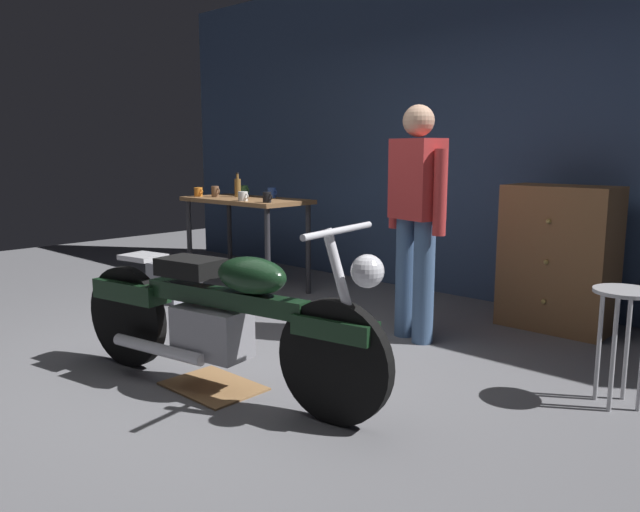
{
  "coord_description": "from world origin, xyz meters",
  "views": [
    {
      "loc": [
        2.86,
        -2.33,
        1.36
      ],
      "look_at": [
        0.04,
        0.7,
        0.65
      ],
      "focal_mm": 34.69,
      "sensor_mm": 36.0,
      "label": 1
    }
  ],
  "objects_px": {
    "mug_green_speckled": "(244,190)",
    "mug_orange_travel": "(198,192)",
    "mug_blue_enamel": "(272,193)",
    "mug_white_ceramic": "(243,196)",
    "mug_brown_stoneware": "(215,191)",
    "storage_bin": "(174,281)",
    "shop_stool": "(623,316)",
    "person_standing": "(416,213)",
    "mug_black_matte": "(267,197)",
    "wooden_dresser": "(558,258)",
    "bottle": "(238,187)",
    "motorcycle": "(220,315)"
  },
  "relations": [
    {
      "from": "storage_bin",
      "to": "mug_white_ceramic",
      "type": "xyz_separation_m",
      "value": [
        0.39,
        0.52,
        0.77
      ]
    },
    {
      "from": "mug_green_speckled",
      "to": "wooden_dresser",
      "type": "bearing_deg",
      "value": 9.25
    },
    {
      "from": "shop_stool",
      "to": "person_standing",
      "type": "bearing_deg",
      "value": 170.62
    },
    {
      "from": "motorcycle",
      "to": "mug_blue_enamel",
      "type": "relative_size",
      "value": 18.52
    },
    {
      "from": "mug_brown_stoneware",
      "to": "storage_bin",
      "type": "bearing_deg",
      "value": -72.8
    },
    {
      "from": "shop_stool",
      "to": "wooden_dresser",
      "type": "xyz_separation_m",
      "value": [
        -0.85,
        1.23,
        0.05
      ]
    },
    {
      "from": "mug_orange_travel",
      "to": "motorcycle",
      "type": "bearing_deg",
      "value": -34.08
    },
    {
      "from": "shop_stool",
      "to": "mug_orange_travel",
      "type": "distance_m",
      "value": 4.21
    },
    {
      "from": "storage_bin",
      "to": "mug_blue_enamel",
      "type": "distance_m",
      "value": 1.28
    },
    {
      "from": "mug_black_matte",
      "to": "bottle",
      "type": "bearing_deg",
      "value": 160.17
    },
    {
      "from": "mug_blue_enamel",
      "to": "mug_black_matte",
      "type": "distance_m",
      "value": 0.58
    },
    {
      "from": "mug_blue_enamel",
      "to": "bottle",
      "type": "xyz_separation_m",
      "value": [
        -0.33,
        -0.16,
        0.05
      ]
    },
    {
      "from": "mug_white_ceramic",
      "to": "wooden_dresser",
      "type": "bearing_deg",
      "value": 20.49
    },
    {
      "from": "shop_stool",
      "to": "mug_orange_travel",
      "type": "relative_size",
      "value": 5.53
    },
    {
      "from": "mug_black_matte",
      "to": "mug_brown_stoneware",
      "type": "distance_m",
      "value": 0.89
    },
    {
      "from": "person_standing",
      "to": "mug_white_ceramic",
      "type": "distance_m",
      "value": 1.92
    },
    {
      "from": "mug_blue_enamel",
      "to": "mug_white_ceramic",
      "type": "height_order",
      "value": "mug_blue_enamel"
    },
    {
      "from": "person_standing",
      "to": "bottle",
      "type": "distance_m",
      "value": 2.38
    },
    {
      "from": "mug_green_speckled",
      "to": "bottle",
      "type": "distance_m",
      "value": 0.19
    },
    {
      "from": "person_standing",
      "to": "mug_white_ceramic",
      "type": "bearing_deg",
      "value": 15.11
    },
    {
      "from": "wooden_dresser",
      "to": "mug_orange_travel",
      "type": "distance_m",
      "value": 3.47
    },
    {
      "from": "mug_brown_stoneware",
      "to": "bottle",
      "type": "height_order",
      "value": "bottle"
    },
    {
      "from": "bottle",
      "to": "motorcycle",
      "type": "bearing_deg",
      "value": -41.79
    },
    {
      "from": "person_standing",
      "to": "shop_stool",
      "type": "bearing_deg",
      "value": -173.52
    },
    {
      "from": "shop_stool",
      "to": "mug_blue_enamel",
      "type": "bearing_deg",
      "value": 168.27
    },
    {
      "from": "motorcycle",
      "to": "mug_brown_stoneware",
      "type": "height_order",
      "value": "mug_brown_stoneware"
    },
    {
      "from": "mug_white_ceramic",
      "to": "mug_black_matte",
      "type": "bearing_deg",
      "value": 6.8
    },
    {
      "from": "person_standing",
      "to": "mug_white_ceramic",
      "type": "xyz_separation_m",
      "value": [
        -1.92,
        0.03,
        0.02
      ]
    },
    {
      "from": "storage_bin",
      "to": "mug_orange_travel",
      "type": "relative_size",
      "value": 3.8
    },
    {
      "from": "person_standing",
      "to": "mug_blue_enamel",
      "type": "xyz_separation_m",
      "value": [
        -2.03,
        0.48,
        0.02
      ]
    },
    {
      "from": "shop_stool",
      "to": "bottle",
      "type": "xyz_separation_m",
      "value": [
        -3.84,
        0.57,
        0.5
      ]
    },
    {
      "from": "storage_bin",
      "to": "mug_white_ceramic",
      "type": "distance_m",
      "value": 1.01
    },
    {
      "from": "person_standing",
      "to": "mug_blue_enamel",
      "type": "height_order",
      "value": "person_standing"
    },
    {
      "from": "person_standing",
      "to": "mug_green_speckled",
      "type": "distance_m",
      "value": 2.49
    },
    {
      "from": "motorcycle",
      "to": "mug_orange_travel",
      "type": "relative_size",
      "value": 18.75
    },
    {
      "from": "storage_bin",
      "to": "mug_black_matte",
      "type": "height_order",
      "value": "mug_black_matte"
    },
    {
      "from": "mug_green_speckled",
      "to": "mug_orange_travel",
      "type": "xyz_separation_m",
      "value": [
        -0.24,
        -0.39,
        -0.01
      ]
    },
    {
      "from": "mug_blue_enamel",
      "to": "mug_brown_stoneware",
      "type": "xyz_separation_m",
      "value": [
        -0.48,
        -0.32,
        0.0
      ]
    },
    {
      "from": "storage_bin",
      "to": "mug_blue_enamel",
      "type": "bearing_deg",
      "value": 74.02
    },
    {
      "from": "mug_blue_enamel",
      "to": "mug_brown_stoneware",
      "type": "bearing_deg",
      "value": -146.18
    },
    {
      "from": "bottle",
      "to": "wooden_dresser",
      "type": "bearing_deg",
      "value": 12.45
    },
    {
      "from": "mug_green_speckled",
      "to": "mug_white_ceramic",
      "type": "height_order",
      "value": "mug_green_speckled"
    },
    {
      "from": "shop_stool",
      "to": "wooden_dresser",
      "type": "distance_m",
      "value": 1.49
    },
    {
      "from": "person_standing",
      "to": "shop_stool",
      "type": "xyz_separation_m",
      "value": [
        1.49,
        -0.25,
        -0.43
      ]
    },
    {
      "from": "mug_black_matte",
      "to": "mug_green_speckled",
      "type": "bearing_deg",
      "value": 152.64
    },
    {
      "from": "person_standing",
      "to": "wooden_dresser",
      "type": "bearing_deg",
      "value": -107.25
    },
    {
      "from": "mug_green_speckled",
      "to": "person_standing",
      "type": "bearing_deg",
      "value": -11.12
    },
    {
      "from": "mug_black_matte",
      "to": "mug_white_ceramic",
      "type": "bearing_deg",
      "value": -173.2
    },
    {
      "from": "mug_brown_stoneware",
      "to": "mug_white_ceramic",
      "type": "xyz_separation_m",
      "value": [
        0.59,
        -0.14,
        -0.01
      ]
    },
    {
      "from": "shop_stool",
      "to": "mug_blue_enamel",
      "type": "height_order",
      "value": "mug_blue_enamel"
    }
  ]
}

